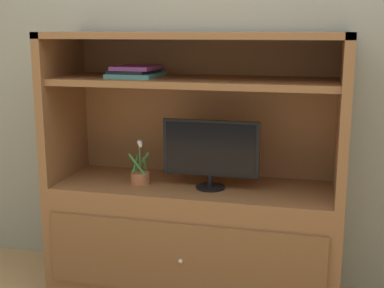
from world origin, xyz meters
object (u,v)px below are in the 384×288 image
(tv_monitor, at_px, (211,151))
(magazine_stack, at_px, (136,72))
(media_console, at_px, (194,213))
(potted_plant, at_px, (140,175))

(tv_monitor, height_order, magazine_stack, magazine_stack)
(media_console, relative_size, tv_monitor, 3.06)
(tv_monitor, xyz_separation_m, potted_plant, (-0.41, -0.01, -0.17))
(tv_monitor, distance_m, magazine_stack, 0.61)
(potted_plant, bearing_deg, tv_monitor, 1.09)
(potted_plant, bearing_deg, media_console, 11.32)
(tv_monitor, bearing_deg, magazine_stack, 174.95)
(tv_monitor, bearing_deg, media_console, 153.01)
(media_console, distance_m, magazine_stack, 0.89)
(magazine_stack, bearing_deg, media_console, 2.47)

